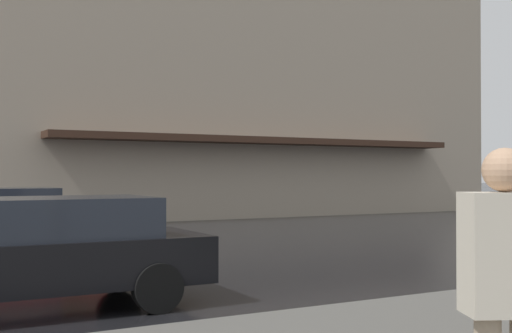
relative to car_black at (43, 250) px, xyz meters
name	(u,v)px	position (x,y,z in m)	size (l,w,h in m)	color
haussmann_block_corner	(180,28)	(22.28, -10.73, 8.50)	(18.77, 24.03, 18.91)	tan
car_black	(43,250)	(0.00, 0.00, 0.00)	(1.85, 4.10, 1.41)	black
car_red	(2,218)	(6.50, -0.29, 0.00)	(1.85, 4.10, 1.41)	maroon
pedestrian_approaching_kerb	(505,289)	(-6.11, -1.09, 0.38)	(0.39, 0.46, 1.68)	beige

